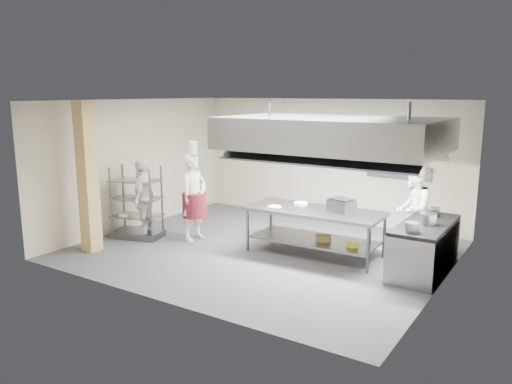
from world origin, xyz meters
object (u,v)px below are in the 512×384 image
Objects in this scene: pass_rack at (137,202)px; chef_head at (194,197)px; chef_line at (413,210)px; chef_plating at (144,199)px; stockpot at (428,219)px; island at (314,232)px; griddle at (341,206)px; cooking_range at (424,249)px.

pass_rack is 1.30m from chef_head.
chef_head is at bearing 9.28° from pass_rack.
chef_plating is at bearing -75.03° from chef_line.
stockpot is (5.93, 1.15, 0.20)m from pass_rack.
griddle is (0.49, 0.14, 0.57)m from island.
island is 0.76m from griddle.
cooking_range is at bearing -79.95° from chef_head.
griddle is at bearing -57.52° from chef_line.
chef_head is at bearing -171.25° from island.
chef_plating reaches higher than island.
chef_line is at bearing 4.88° from pass_rack.
chef_plating is (-5.20, -2.10, -0.02)m from chef_line.
pass_rack is at bearing -168.19° from cooking_range.
island is 2.09m from cooking_range.
stockpot is at bearing -57.11° from cooking_range.
island is at bearing -147.71° from griddle.
cooking_range is 1.07× the size of chef_head.
griddle reaches higher than stockpot.
chef_head is (-4.72, -0.67, 0.52)m from cooking_range.
island is 5.79× the size of griddle.
chef_head is (-2.64, -0.49, 0.48)m from island.
chef_plating is (0.20, 0.01, 0.09)m from pass_rack.
chef_head reaches higher than chef_plating.
chef_plating is 5.84m from stockpot.
stockpot is (5.73, 1.14, 0.11)m from chef_plating.
chef_plating reaches higher than cooking_range.
island is at bearing -0.99° from pass_rack.
chef_line is 3.91× the size of griddle.
stockpot reaches higher than cooking_range.
cooking_range is at bearing 122.89° from stockpot.
chef_head reaches higher than chef_line.
chef_line is at bearing 118.65° from cooking_range.
stockpot is at bearing 0.91° from island.
griddle is (4.09, 1.18, 0.14)m from chef_plating.
pass_rack reaches higher than griddle.
island is 9.42× the size of stockpot.
chef_head is 6.63× the size of stockpot.
pass_rack is 6.02m from cooking_range.
cooking_range is at bearing 75.96° from chef_plating.
pass_rack is 0.85× the size of chef_head.
chef_plating is (-0.96, -0.55, -0.06)m from chef_head.
stockpot is (0.05, -0.08, 0.58)m from cooking_range.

